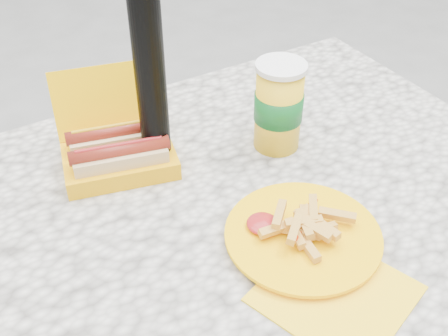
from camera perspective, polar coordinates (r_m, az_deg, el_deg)
picnic_table at (r=0.98m, az=-2.15°, el=-9.54°), size 1.20×0.80×0.75m
hotdog_box at (r=0.99m, az=-10.70°, el=1.77°), size 0.23×0.21×0.15m
fries_plate at (r=0.85m, az=8.19°, el=-7.10°), size 0.26×0.34×0.05m
soda_cup at (r=1.01m, az=5.57°, el=6.29°), size 0.09×0.09×0.17m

